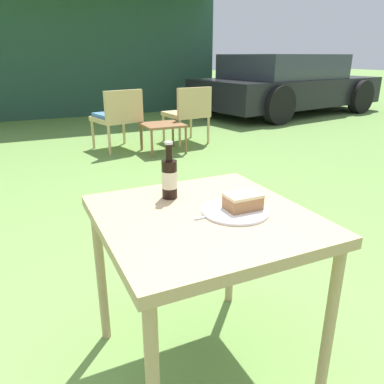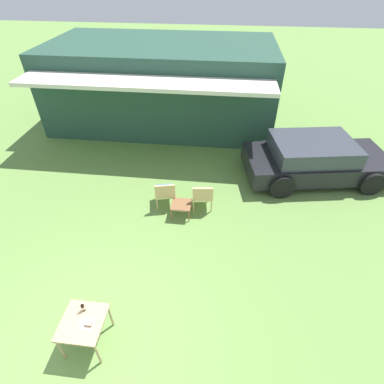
{
  "view_description": "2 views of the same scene",
  "coord_description": "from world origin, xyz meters",
  "px_view_note": "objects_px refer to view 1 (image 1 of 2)",
  "views": [
    {
      "loc": [
        -0.56,
        -1.09,
        1.21
      ],
      "look_at": [
        0.0,
        0.1,
        0.73
      ],
      "focal_mm": 35.0,
      "sensor_mm": 36.0,
      "label": 1
    },
    {
      "loc": [
        2.13,
        -2.31,
        5.54
      ],
      "look_at": [
        1.47,
        3.39,
        0.9
      ],
      "focal_mm": 28.0,
      "sensor_mm": 36.0,
      "label": 2
    }
  ],
  "objects_px": {
    "wicker_chair_plain": "(188,111)",
    "patio_table": "(204,233)",
    "garden_side_table": "(163,127)",
    "cola_bottle_near": "(169,178)",
    "wicker_chair_cushioned": "(118,115)",
    "cake_on_plate": "(239,206)",
    "parked_car": "(286,85)"
  },
  "relations": [
    {
      "from": "parked_car",
      "to": "patio_table",
      "type": "xyz_separation_m",
      "value": [
        -4.95,
        -5.74,
        -0.01
      ]
    },
    {
      "from": "wicker_chair_cushioned",
      "to": "garden_side_table",
      "type": "height_order",
      "value": "wicker_chair_cushioned"
    },
    {
      "from": "parked_car",
      "to": "garden_side_table",
      "type": "height_order",
      "value": "parked_car"
    },
    {
      "from": "wicker_chair_cushioned",
      "to": "garden_side_table",
      "type": "xyz_separation_m",
      "value": [
        0.49,
        -0.37,
        -0.13
      ]
    },
    {
      "from": "wicker_chair_cushioned",
      "to": "garden_side_table",
      "type": "relative_size",
      "value": 1.56
    },
    {
      "from": "parked_car",
      "to": "wicker_chair_plain",
      "type": "distance_m",
      "value": 3.76
    },
    {
      "from": "wicker_chair_cushioned",
      "to": "cola_bottle_near",
      "type": "height_order",
      "value": "cola_bottle_near"
    },
    {
      "from": "garden_side_table",
      "to": "cola_bottle_near",
      "type": "distance_m",
      "value": 3.55
    },
    {
      "from": "garden_side_table",
      "to": "patio_table",
      "type": "height_order",
      "value": "patio_table"
    },
    {
      "from": "wicker_chair_cushioned",
      "to": "wicker_chair_plain",
      "type": "relative_size",
      "value": 1.0
    },
    {
      "from": "wicker_chair_plain",
      "to": "patio_table",
      "type": "xyz_separation_m",
      "value": [
        -1.71,
        -3.85,
        0.14
      ]
    },
    {
      "from": "parked_car",
      "to": "wicker_chair_cushioned",
      "type": "bearing_deg",
      "value": -166.06
    },
    {
      "from": "wicker_chair_plain",
      "to": "patio_table",
      "type": "relative_size",
      "value": 1.08
    },
    {
      "from": "wicker_chair_cushioned",
      "to": "wicker_chair_plain",
      "type": "xyz_separation_m",
      "value": [
        1.02,
        -0.02,
        0.0
      ]
    },
    {
      "from": "wicker_chair_plain",
      "to": "patio_table",
      "type": "distance_m",
      "value": 4.21
    },
    {
      "from": "wicker_chair_plain",
      "to": "garden_side_table",
      "type": "bearing_deg",
      "value": 26.6
    },
    {
      "from": "cake_on_plate",
      "to": "wicker_chair_plain",
      "type": "bearing_deg",
      "value": 67.82
    },
    {
      "from": "wicker_chair_cushioned",
      "to": "cake_on_plate",
      "type": "distance_m",
      "value": 3.95
    },
    {
      "from": "wicker_chair_plain",
      "to": "cola_bottle_near",
      "type": "xyz_separation_m",
      "value": [
        -1.75,
        -3.64,
        0.3
      ]
    },
    {
      "from": "cola_bottle_near",
      "to": "parked_car",
      "type": "bearing_deg",
      "value": 47.94
    },
    {
      "from": "parked_car",
      "to": "patio_table",
      "type": "distance_m",
      "value": 7.58
    },
    {
      "from": "wicker_chair_cushioned",
      "to": "patio_table",
      "type": "xyz_separation_m",
      "value": [
        -0.68,
        -3.87,
        0.14
      ]
    },
    {
      "from": "wicker_chair_plain",
      "to": "cola_bottle_near",
      "type": "height_order",
      "value": "cola_bottle_near"
    },
    {
      "from": "wicker_chair_plain",
      "to": "garden_side_table",
      "type": "distance_m",
      "value": 0.64
    },
    {
      "from": "parked_car",
      "to": "cake_on_plate",
      "type": "distance_m",
      "value": 7.53
    },
    {
      "from": "wicker_chair_cushioned",
      "to": "patio_table",
      "type": "distance_m",
      "value": 3.93
    },
    {
      "from": "wicker_chair_plain",
      "to": "patio_table",
      "type": "bearing_deg",
      "value": 59.81
    },
    {
      "from": "parked_car",
      "to": "wicker_chair_plain",
      "type": "bearing_deg",
      "value": -159.44
    },
    {
      "from": "parked_car",
      "to": "wicker_chair_plain",
      "type": "relative_size",
      "value": 5.55
    },
    {
      "from": "parked_car",
      "to": "cola_bottle_near",
      "type": "relative_size",
      "value": 19.85
    },
    {
      "from": "parked_car",
      "to": "wicker_chair_plain",
      "type": "xyz_separation_m",
      "value": [
        -3.24,
        -1.89,
        -0.15
      ]
    },
    {
      "from": "parked_car",
      "to": "cake_on_plate",
      "type": "bearing_deg",
      "value": -139.6
    }
  ]
}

